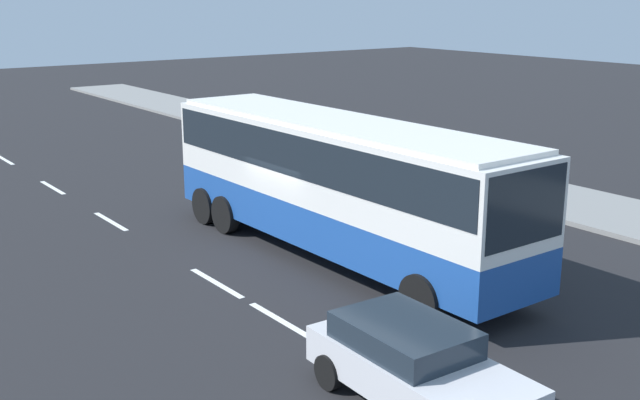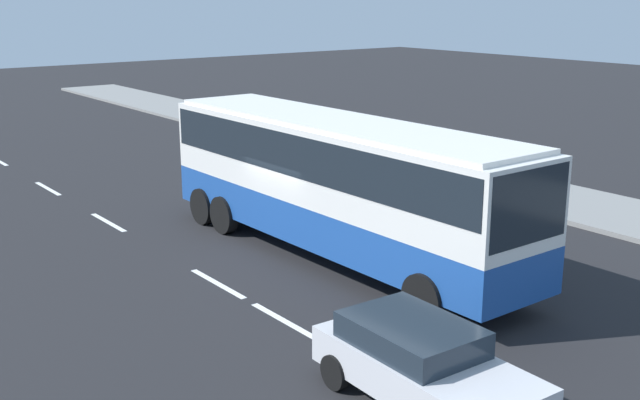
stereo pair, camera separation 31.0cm
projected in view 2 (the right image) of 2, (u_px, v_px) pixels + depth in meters
ground_plane at (300, 250)px, 21.29m from camera, size 120.00×120.00×0.00m
sidewalk_curb at (528, 193)px, 27.03m from camera, size 80.00×4.00×0.15m
lane_centreline at (252, 302)px, 17.65m from camera, size 38.62×0.16×0.01m
coach_bus at (337, 173)px, 20.15m from camera, size 12.15×2.82×3.67m
car_silver_hatch at (423, 364)px, 13.05m from camera, size 4.19×1.97×1.43m
pedestrian_near_curb at (400, 145)px, 30.03m from camera, size 0.32×0.32×1.71m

